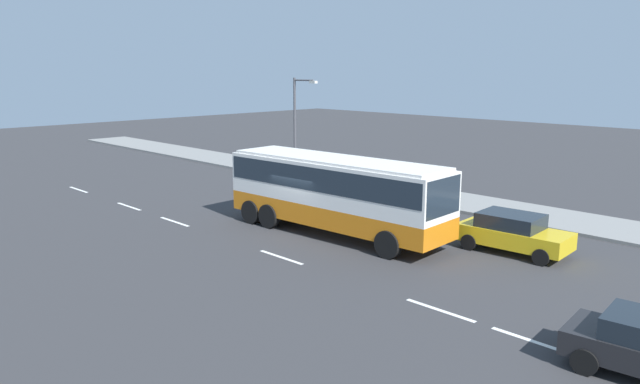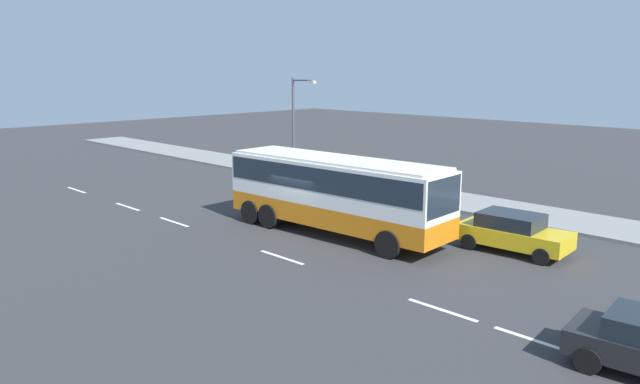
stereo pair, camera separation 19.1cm
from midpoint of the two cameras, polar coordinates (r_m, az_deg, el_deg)
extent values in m
plane|color=#333335|center=(26.49, -1.10, -3.72)|extent=(120.00, 120.00, 0.00)
cube|color=gray|center=(33.71, 10.85, -0.44)|extent=(80.00, 4.00, 0.15)
cube|color=white|center=(38.20, -22.08, 0.21)|extent=(2.40, 0.16, 0.01)
cube|color=white|center=(32.62, -17.76, -1.33)|extent=(2.40, 0.16, 0.01)
cube|color=white|center=(28.80, -13.64, -2.79)|extent=(2.40, 0.16, 0.01)
cube|color=white|center=(22.83, -3.52, -6.28)|extent=(2.40, 0.16, 0.01)
cube|color=white|center=(18.39, 11.76, -11.07)|extent=(2.40, 0.16, 0.01)
cube|color=white|center=(17.12, 20.18, -13.35)|extent=(2.40, 0.16, 0.01)
cube|color=orange|center=(25.67, 1.68, -1.94)|extent=(10.70, 3.08, 0.89)
cube|color=white|center=(25.39, 1.70, 1.01)|extent=(10.70, 3.08, 1.80)
cube|color=#1E2833|center=(25.34, 1.70, 1.57)|extent=(10.49, 3.10, 0.99)
cube|color=#1E2833|center=(22.38, 11.95, -0.46)|extent=(0.24, 2.35, 1.44)
cube|color=white|center=(25.23, 1.71, 3.15)|extent=(10.27, 2.90, 0.12)
cylinder|color=black|center=(24.62, 10.10, -3.78)|extent=(1.11, 0.35, 1.10)
cylinder|color=black|center=(22.66, 6.77, -5.04)|extent=(1.11, 0.35, 1.10)
cylinder|color=black|center=(28.54, -1.14, -1.45)|extent=(1.11, 0.35, 1.10)
cylinder|color=black|center=(26.86, -4.74, -2.33)|extent=(1.11, 0.35, 1.10)
cylinder|color=black|center=(29.36, -2.84, -1.09)|extent=(1.11, 0.35, 1.10)
cylinder|color=black|center=(27.73, -6.43, -1.92)|extent=(1.11, 0.35, 1.10)
cube|color=gold|center=(24.46, 18.37, -4.06)|extent=(4.30, 2.08, 0.66)
cube|color=black|center=(24.37, 18.09, -2.62)|extent=(2.40, 1.82, 0.56)
cylinder|color=black|center=(24.84, 22.21, -4.90)|extent=(0.65, 0.24, 0.64)
cylinder|color=black|center=(23.25, 20.72, -5.90)|extent=(0.65, 0.24, 0.64)
cylinder|color=black|center=(25.89, 16.17, -3.83)|extent=(0.65, 0.24, 0.64)
cylinder|color=black|center=(24.37, 14.35, -4.70)|extent=(0.65, 0.24, 0.64)
cylinder|color=black|center=(17.27, 25.99, -12.47)|extent=(0.66, 0.26, 0.64)
cylinder|color=black|center=(15.78, 24.45, -14.65)|extent=(0.66, 0.26, 0.64)
cylinder|color=black|center=(36.18, 1.73, 1.37)|extent=(0.14, 0.14, 0.83)
cylinder|color=black|center=(36.21, 1.97, 1.38)|extent=(0.14, 0.14, 0.83)
cylinder|color=#2672B2|center=(36.07, 1.86, 2.51)|extent=(0.32, 0.32, 0.62)
sphere|color=tan|center=(36.01, 1.86, 3.17)|extent=(0.22, 0.22, 0.22)
cylinder|color=#38334C|center=(34.69, 5.67, 0.92)|extent=(0.14, 0.14, 0.87)
cylinder|color=#38334C|center=(34.66, 5.92, 0.90)|extent=(0.14, 0.14, 0.87)
cylinder|color=#338C4C|center=(34.54, 5.82, 2.15)|extent=(0.32, 0.32, 0.66)
sphere|color=#9E7051|center=(34.47, 5.84, 2.88)|extent=(0.24, 0.24, 0.24)
cylinder|color=#47474C|center=(37.97, -2.29, 6.11)|extent=(0.16, 0.16, 6.40)
cylinder|color=#47474C|center=(37.18, -1.43, 10.71)|extent=(1.69, 0.10, 0.10)
cube|color=silver|center=(36.57, -0.50, 10.53)|extent=(0.50, 0.24, 0.16)
camera|label=1|loc=(0.10, 90.21, -0.04)|focal=33.25mm
camera|label=2|loc=(0.10, -89.79, 0.04)|focal=33.25mm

